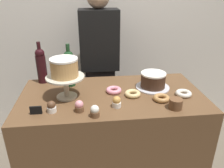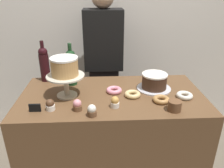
% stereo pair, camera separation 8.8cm
% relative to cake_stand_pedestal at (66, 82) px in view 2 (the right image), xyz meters
% --- Properties ---
extents(back_wall, '(6.00, 0.05, 2.60)m').
position_rel_cake_stand_pedestal_xyz_m(back_wall, '(0.32, 0.92, 0.31)').
color(back_wall, silver).
rests_on(back_wall, ground_plane).
extents(display_counter, '(1.30, 0.67, 0.88)m').
position_rel_cake_stand_pedestal_xyz_m(display_counter, '(0.32, 0.01, -0.55)').
color(display_counter, brown).
rests_on(display_counter, ground_plane).
extents(cake_stand_pedestal, '(0.26, 0.26, 0.16)m').
position_rel_cake_stand_pedestal_xyz_m(cake_stand_pedestal, '(0.00, 0.00, 0.00)').
color(cake_stand_pedestal, beige).
rests_on(cake_stand_pedestal, display_counter).
extents(white_layer_cake, '(0.18, 0.18, 0.12)m').
position_rel_cake_stand_pedestal_xyz_m(white_layer_cake, '(0.00, 0.00, 0.11)').
color(white_layer_cake, tan).
rests_on(white_layer_cake, cake_stand_pedestal).
extents(silver_serving_platter, '(0.25, 0.25, 0.01)m').
position_rel_cake_stand_pedestal_xyz_m(silver_serving_platter, '(0.63, 0.08, -0.10)').
color(silver_serving_platter, silver).
rests_on(silver_serving_platter, display_counter).
extents(chocolate_round_cake, '(0.19, 0.19, 0.11)m').
position_rel_cake_stand_pedestal_xyz_m(chocolate_round_cake, '(0.63, 0.08, -0.04)').
color(chocolate_round_cake, '#3D2619').
rests_on(chocolate_round_cake, silver_serving_platter).
extents(wine_bottle_dark_red, '(0.08, 0.08, 0.33)m').
position_rel_cake_stand_pedestal_xyz_m(wine_bottle_dark_red, '(-0.21, 0.29, 0.04)').
color(wine_bottle_dark_red, black).
rests_on(wine_bottle_dark_red, display_counter).
extents(wine_bottle_green, '(0.08, 0.08, 0.33)m').
position_rel_cake_stand_pedestal_xyz_m(wine_bottle_green, '(0.01, 0.20, 0.04)').
color(wine_bottle_green, '#193D1E').
rests_on(wine_bottle_green, display_counter).
extents(cupcake_chocolate, '(0.06, 0.06, 0.07)m').
position_rel_cake_stand_pedestal_xyz_m(cupcake_chocolate, '(-0.08, -0.19, -0.07)').
color(cupcake_chocolate, white).
rests_on(cupcake_chocolate, display_counter).
extents(cupcake_vanilla, '(0.06, 0.06, 0.07)m').
position_rel_cake_stand_pedestal_xyz_m(cupcake_vanilla, '(0.18, -0.27, -0.07)').
color(cupcake_vanilla, brown).
rests_on(cupcake_vanilla, display_counter).
extents(cupcake_strawberry, '(0.06, 0.06, 0.07)m').
position_rel_cake_stand_pedestal_xyz_m(cupcake_strawberry, '(0.09, -0.20, -0.07)').
color(cupcake_strawberry, brown).
rests_on(cupcake_strawberry, display_counter).
extents(cupcake_caramel, '(0.06, 0.06, 0.07)m').
position_rel_cake_stand_pedestal_xyz_m(cupcake_caramel, '(0.32, -0.17, -0.07)').
color(cupcake_caramel, white).
rests_on(cupcake_caramel, display_counter).
extents(donut_glazed, '(0.11, 0.11, 0.03)m').
position_rel_cake_stand_pedestal_xyz_m(donut_glazed, '(0.46, -0.03, -0.09)').
color(donut_glazed, '#E0C17F').
rests_on(donut_glazed, display_counter).
extents(donut_sugar, '(0.11, 0.11, 0.03)m').
position_rel_cake_stand_pedestal_xyz_m(donut_sugar, '(0.81, -0.07, -0.09)').
color(donut_sugar, silver).
rests_on(donut_sugar, display_counter).
extents(donut_pink, '(0.11, 0.11, 0.03)m').
position_rel_cake_stand_pedestal_xyz_m(donut_pink, '(0.33, 0.04, -0.09)').
color(donut_pink, pink).
rests_on(donut_pink, display_counter).
extents(donut_maple, '(0.11, 0.11, 0.03)m').
position_rel_cake_stand_pedestal_xyz_m(donut_maple, '(0.64, -0.12, -0.09)').
color(donut_maple, '#B27F47').
rests_on(donut_maple, display_counter).
extents(cookie_stack, '(0.08, 0.08, 0.07)m').
position_rel_cake_stand_pedestal_xyz_m(cookie_stack, '(0.69, -0.23, -0.07)').
color(cookie_stack, brown).
rests_on(cookie_stack, display_counter).
extents(price_sign_chalkboard, '(0.07, 0.01, 0.05)m').
position_rel_cake_stand_pedestal_xyz_m(price_sign_chalkboard, '(-0.17, -0.20, -0.08)').
color(price_sign_chalkboard, black).
rests_on(price_sign_chalkboard, display_counter).
extents(barista_figure, '(0.36, 0.22, 1.60)m').
position_rel_cake_stand_pedestal_xyz_m(barista_figure, '(0.27, 0.65, -0.15)').
color(barista_figure, black).
rests_on(barista_figure, ground_plane).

